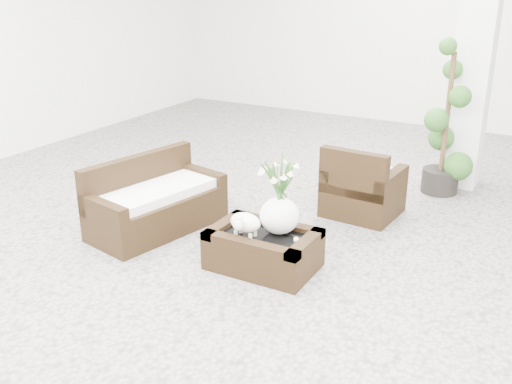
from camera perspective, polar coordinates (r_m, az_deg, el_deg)
The scene contains 9 objects.
ground at distance 5.44m, azimuth 0.52°, elevation -5.80°, with size 11.00×11.00×0.00m, color gray.
column at distance 7.20m, azimuth 20.65°, elevation 14.01°, with size 0.40×0.40×3.50m, color white.
coffee_table at distance 5.10m, azimuth 0.72°, elevation -5.72°, with size 0.90×0.60×0.31m, color black.
sheep_figurine at distance 4.97m, azimuth -1.04°, elevation -3.16°, with size 0.28×0.23×0.21m, color white.
planter_narcissus at distance 4.92m, azimuth 2.33°, elevation 0.30°, with size 0.44×0.44×0.80m, color white, non-canonical shape.
tealight at distance 4.92m, azimuth 3.92°, elevation -4.58°, with size 0.04×0.04×0.03m, color white.
armchair at distance 6.24m, azimuth 10.41°, elevation 1.18°, with size 0.71×0.68×0.76m, color black.
loveseat at distance 5.84m, azimuth -9.62°, elevation -0.36°, with size 1.34×0.64×0.72m, color black.
topiary at distance 6.96m, azimuth 17.98°, elevation 6.68°, with size 0.46×0.46×1.72m, color #244C18, non-canonical shape.
Camera 1 is at (2.34, -4.28, 2.42)m, focal length 41.33 mm.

